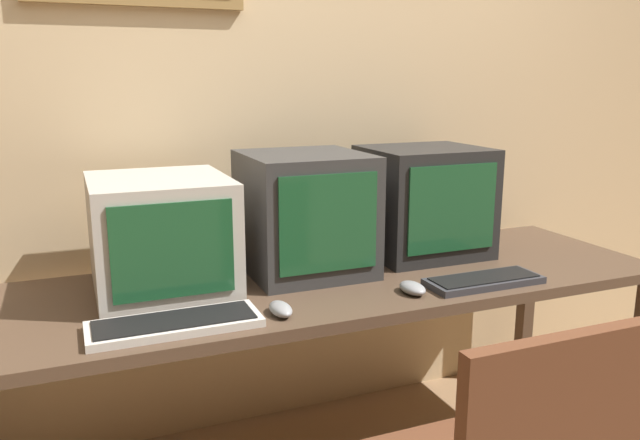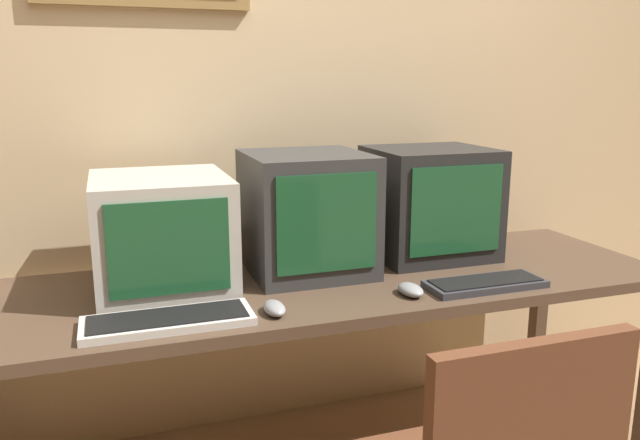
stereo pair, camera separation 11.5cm
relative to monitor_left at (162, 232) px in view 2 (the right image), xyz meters
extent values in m
cube|color=#D1B284|center=(0.49, 0.37, 0.40)|extent=(8.00, 0.05, 2.60)
cube|color=#4C3828|center=(0.49, -0.10, -0.20)|extent=(2.38, 0.72, 0.04)
cube|color=#4C3828|center=(1.64, 0.21, -0.56)|extent=(0.06, 0.06, 0.69)
cube|color=#B7B2A8|center=(0.00, 0.00, 0.00)|extent=(0.41, 0.46, 0.36)
cube|color=#194C28|center=(0.00, -0.23, 0.01)|extent=(0.34, 0.01, 0.27)
cube|color=#333333|center=(0.48, 0.02, 0.03)|extent=(0.40, 0.42, 0.41)
cube|color=#194C28|center=(0.48, -0.19, 0.03)|extent=(0.33, 0.01, 0.31)
cube|color=black|center=(0.98, 0.05, 0.02)|extent=(0.43, 0.38, 0.40)
cube|color=#194C28|center=(0.98, -0.14, 0.03)|extent=(0.35, 0.01, 0.31)
cube|color=beige|center=(-0.02, -0.34, -0.17)|extent=(0.46, 0.17, 0.02)
cube|color=black|center=(-0.02, -0.34, -0.15)|extent=(0.42, 0.14, 0.00)
cube|color=#333338|center=(0.97, -0.35, -0.17)|extent=(0.39, 0.14, 0.02)
cube|color=black|center=(0.97, -0.35, -0.15)|extent=(0.36, 0.12, 0.00)
ellipsoid|color=gray|center=(0.27, -0.35, -0.16)|extent=(0.06, 0.11, 0.03)
ellipsoid|color=gray|center=(0.71, -0.33, -0.16)|extent=(0.07, 0.11, 0.03)
camera|label=1|loc=(-0.25, -1.93, 0.47)|focal=35.00mm
camera|label=2|loc=(-0.15, -1.97, 0.47)|focal=35.00mm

